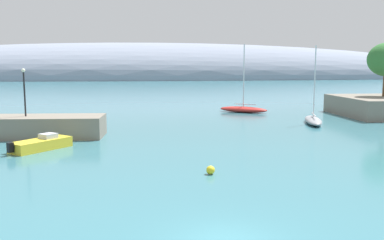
% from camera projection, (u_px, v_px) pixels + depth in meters
% --- Properties ---
extents(distant_ridge, '(350.25, 62.72, 35.19)m').
position_uv_depth(distant_ridge, '(145.00, 79.00, 207.18)').
color(distant_ridge, gray).
rests_on(distant_ridge, ground).
extents(sailboat_red_near_shore, '(7.24, 5.74, 9.97)m').
position_uv_depth(sailboat_red_near_shore, '(243.00, 109.00, 61.35)').
color(sailboat_red_near_shore, red).
rests_on(sailboat_red_near_shore, water).
extents(sailboat_grey_mid_mooring, '(3.69, 7.68, 9.26)m').
position_uv_depth(sailboat_grey_mid_mooring, '(313.00, 120.00, 49.72)').
color(sailboat_grey_mid_mooring, gray).
rests_on(sailboat_grey_mid_mooring, water).
extents(motorboat_yellow_foreground, '(4.70, 5.07, 1.26)m').
position_uv_depth(motorboat_yellow_foreground, '(41.00, 144.00, 34.56)').
color(motorboat_yellow_foreground, yellow).
rests_on(motorboat_yellow_foreground, water).
extents(mooring_buoy_yellow, '(0.56, 0.56, 0.56)m').
position_uv_depth(mooring_buoy_yellow, '(211.00, 170.00, 26.83)').
color(mooring_buoy_yellow, yellow).
rests_on(mooring_buoy_yellow, water).
extents(harbor_lamp_post, '(0.36, 0.36, 4.60)m').
position_uv_depth(harbor_lamp_post, '(24.00, 87.00, 39.83)').
color(harbor_lamp_post, black).
rests_on(harbor_lamp_post, breakwater_rocks).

